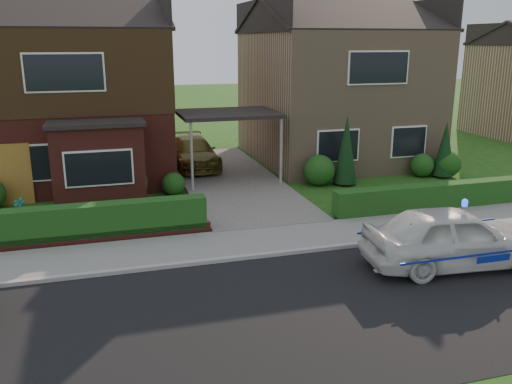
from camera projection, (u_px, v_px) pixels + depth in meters
name	position (u px, v px, depth m)	size (l,w,h in m)	color
ground	(351.00, 306.00, 11.48)	(120.00, 120.00, 0.00)	#184A13
road	(351.00, 306.00, 11.48)	(60.00, 6.00, 0.02)	black
kerb	(300.00, 251.00, 14.28)	(60.00, 0.16, 0.12)	#9E9993
sidewalk	(286.00, 238.00, 15.25)	(60.00, 2.00, 0.10)	slate
driveway	(229.00, 180.00, 21.63)	(3.80, 12.00, 0.12)	#666059
house_left	(71.00, 82.00, 21.73)	(7.50, 9.53, 7.25)	maroon
house_right	(335.00, 80.00, 24.98)	(7.50, 8.06, 7.25)	#A08062
carport_link	(228.00, 115.00, 20.88)	(3.80, 3.00, 2.77)	black
dwarf_wall	(71.00, 240.00, 14.76)	(7.70, 0.25, 0.36)	maroon
hedge_left	(72.00, 244.00, 14.95)	(7.50, 0.55, 0.90)	#163E13
hedge_right	(438.00, 210.00, 17.99)	(7.50, 0.55, 0.80)	#163E13
shrub_left_mid	(128.00, 183.00, 18.81)	(1.32, 1.32, 1.32)	#163E13
shrub_left_near	(174.00, 184.00, 19.59)	(0.84, 0.84, 0.84)	#163E13
shrub_right_near	(319.00, 170.00, 20.86)	(1.20, 1.20, 1.20)	#163E13
shrub_right_mid	(422.00, 165.00, 22.23)	(0.96, 0.96, 0.96)	#163E13
shrub_right_far	(448.00, 164.00, 22.21)	(1.08, 1.08, 1.08)	#163E13
conifer_a	(346.00, 152.00, 20.76)	(0.90, 0.90, 2.60)	black
conifer_b	(445.00, 151.00, 22.00)	(0.90, 0.90, 2.20)	black
police_car	(454.00, 238.00, 13.28)	(4.12, 4.62, 1.69)	silver
driveway_car	(193.00, 152.00, 23.40)	(1.77, 4.36, 1.27)	brown
potted_plant_a	(20.00, 210.00, 16.80)	(0.38, 0.26, 0.72)	gray
potted_plant_b	(111.00, 194.00, 18.44)	(0.42, 0.34, 0.77)	gray
potted_plant_c	(82.00, 215.00, 16.33)	(0.38, 0.38, 0.67)	gray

